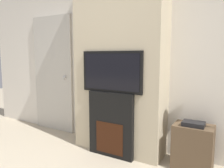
# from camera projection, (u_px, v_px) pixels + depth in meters

# --- Properties ---
(wall_back) EXTENTS (6.00, 0.06, 2.70)m
(wall_back) POSITION_uv_depth(u_px,v_px,m) (128.00, 55.00, 3.16)
(wall_back) COLOR silver
(wall_back) RESTS_ON ground_plane
(chimney_breast) EXTENTS (1.26, 0.42, 2.70)m
(chimney_breast) POSITION_uv_depth(u_px,v_px,m) (120.00, 55.00, 2.96)
(chimney_breast) COLOR #BCAD8E
(chimney_breast) RESTS_ON ground_plane
(fireplace) EXTENTS (0.64, 0.15, 0.86)m
(fireplace) POSITION_uv_depth(u_px,v_px,m) (112.00, 124.00, 2.90)
(fireplace) COLOR black
(fireplace) RESTS_ON ground_plane
(television) EXTENTS (0.87, 0.07, 0.53)m
(television) POSITION_uv_depth(u_px,v_px,m) (112.00, 72.00, 2.81)
(television) COLOR black
(television) RESTS_ON fireplace
(media_stand) EXTENTS (0.45, 0.31, 0.58)m
(media_stand) POSITION_uv_depth(u_px,v_px,m) (193.00, 147.00, 2.56)
(media_stand) COLOR brown
(media_stand) RESTS_ON ground_plane
(entry_door) EXTENTS (0.87, 0.09, 2.02)m
(entry_door) POSITION_uv_depth(u_px,v_px,m) (53.00, 74.00, 3.89)
(entry_door) COLOR #BCB7AD
(entry_door) RESTS_ON ground_plane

